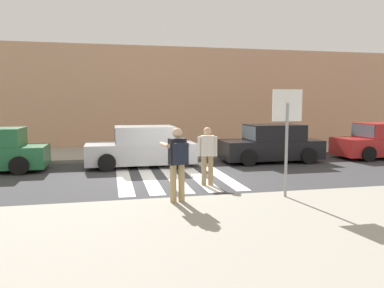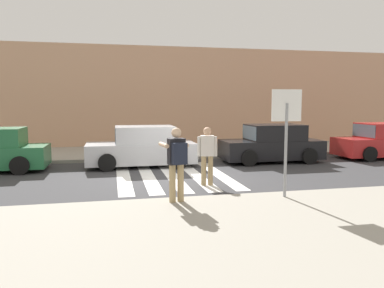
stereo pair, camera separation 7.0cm
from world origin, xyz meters
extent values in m
plane|color=#38383A|center=(0.00, 0.00, 0.00)|extent=(120.00, 120.00, 0.00)
cube|color=#9E998C|center=(0.00, -6.20, 0.07)|extent=(60.00, 6.00, 0.14)
cube|color=#9E998C|center=(0.00, 6.00, 0.07)|extent=(60.00, 4.80, 0.14)
cube|color=tan|center=(0.00, 10.40, 2.74)|extent=(56.00, 4.00, 5.49)
cube|color=silver|center=(-1.60, 0.20, 0.00)|extent=(0.44, 5.20, 0.01)
cube|color=silver|center=(-0.80, 0.20, 0.00)|extent=(0.44, 5.20, 0.01)
cube|color=silver|center=(0.00, 0.20, 0.00)|extent=(0.44, 5.20, 0.01)
cube|color=silver|center=(0.80, 0.20, 0.00)|extent=(0.44, 5.20, 0.01)
cube|color=silver|center=(1.60, 0.20, 0.00)|extent=(0.44, 5.20, 0.01)
cylinder|color=gray|center=(2.16, -3.72, 1.28)|extent=(0.07, 0.07, 2.28)
cube|color=white|center=(2.16, -3.71, 2.37)|extent=(0.76, 0.03, 0.76)
cube|color=red|center=(2.16, -3.69, 2.37)|extent=(0.66, 0.02, 0.66)
cylinder|color=tan|center=(-0.60, -3.64, 0.58)|extent=(0.15, 0.15, 0.88)
cylinder|color=tan|center=(-0.40, -3.61, 0.58)|extent=(0.15, 0.15, 0.88)
cube|color=black|center=(-0.50, -3.62, 1.32)|extent=(0.41, 0.29, 0.60)
sphere|color=beige|center=(-0.50, -3.62, 1.75)|extent=(0.23, 0.23, 0.23)
cylinder|color=beige|center=(-0.77, -3.44, 1.46)|extent=(0.18, 0.59, 0.10)
cylinder|color=beige|center=(-0.30, -3.37, 1.46)|extent=(0.18, 0.59, 0.10)
cube|color=black|center=(-0.56, -3.23, 1.49)|extent=(0.15, 0.12, 0.10)
cube|color=black|center=(-0.47, -3.85, 1.30)|extent=(0.34, 0.24, 0.48)
cylinder|color=tan|center=(0.69, -1.45, 0.44)|extent=(0.15, 0.15, 0.88)
cylinder|color=tan|center=(0.88, -1.48, 0.44)|extent=(0.15, 0.15, 0.88)
cube|color=silver|center=(0.78, -1.46, 1.18)|extent=(0.42, 0.30, 0.60)
sphere|color=tan|center=(0.78, -1.46, 1.61)|extent=(0.23, 0.23, 0.23)
cylinder|color=silver|center=(0.55, -1.42, 1.16)|extent=(0.10, 0.10, 0.58)
cylinder|color=silver|center=(1.02, -1.51, 1.16)|extent=(0.10, 0.10, 0.58)
cube|color=slate|center=(-5.18, 2.30, 1.23)|extent=(0.10, 1.50, 0.51)
cylinder|color=black|center=(-5.03, 1.45, 0.32)|extent=(0.64, 0.22, 0.64)
cylinder|color=black|center=(-5.03, 3.15, 0.32)|extent=(0.64, 0.22, 0.64)
cube|color=#B7BABF|center=(-0.86, 2.30, 0.53)|extent=(4.10, 1.70, 0.76)
cube|color=#B7BABF|center=(-0.71, 2.30, 1.23)|extent=(2.20, 1.56, 0.64)
cube|color=slate|center=(-1.78, 2.30, 1.23)|extent=(0.10, 1.50, 0.54)
cube|color=slate|center=(0.26, 2.30, 1.23)|extent=(0.10, 1.50, 0.51)
cylinder|color=black|center=(-2.13, 1.45, 0.32)|extent=(0.64, 0.22, 0.64)
cylinder|color=black|center=(-2.13, 3.15, 0.32)|extent=(0.64, 0.22, 0.64)
cylinder|color=black|center=(0.41, 1.45, 0.32)|extent=(0.64, 0.22, 0.64)
cylinder|color=black|center=(0.41, 3.15, 0.32)|extent=(0.64, 0.22, 0.64)
cube|color=black|center=(4.48, 2.30, 0.53)|extent=(4.10, 1.70, 0.76)
cube|color=black|center=(4.63, 2.30, 1.23)|extent=(2.20, 1.56, 0.64)
cube|color=slate|center=(3.56, 2.30, 1.23)|extent=(0.10, 1.50, 0.54)
cube|color=slate|center=(5.60, 2.30, 1.23)|extent=(0.10, 1.50, 0.51)
cylinder|color=black|center=(3.21, 1.45, 0.32)|extent=(0.64, 0.22, 0.64)
cylinder|color=black|center=(3.21, 3.15, 0.32)|extent=(0.64, 0.22, 0.64)
cylinder|color=black|center=(5.75, 1.45, 0.32)|extent=(0.64, 0.22, 0.64)
cylinder|color=black|center=(5.75, 3.15, 0.32)|extent=(0.64, 0.22, 0.64)
cube|color=red|center=(9.76, 2.30, 0.53)|extent=(4.10, 1.70, 0.76)
cube|color=slate|center=(8.84, 2.30, 1.23)|extent=(0.10, 1.50, 0.54)
cylinder|color=black|center=(8.49, 1.45, 0.32)|extent=(0.64, 0.22, 0.64)
cylinder|color=black|center=(8.49, 3.15, 0.32)|extent=(0.64, 0.22, 0.64)
camera|label=1|loc=(-2.01, -12.00, 2.42)|focal=35.00mm
camera|label=2|loc=(-1.94, -12.02, 2.42)|focal=35.00mm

